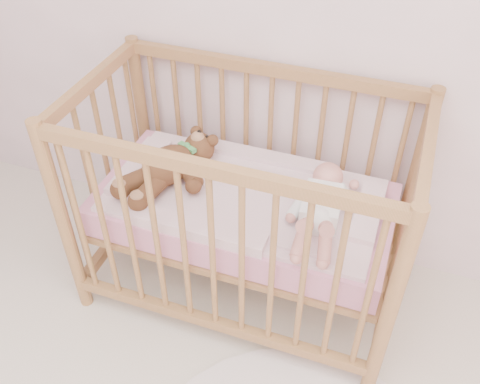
% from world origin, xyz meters
% --- Properties ---
extents(crib, '(1.36, 0.76, 1.00)m').
position_xyz_m(crib, '(-0.18, 1.60, 0.50)').
color(crib, '#AB7248').
rests_on(crib, floor).
extents(mattress, '(1.22, 0.62, 0.13)m').
position_xyz_m(mattress, '(-0.18, 1.60, 0.49)').
color(mattress, pink).
rests_on(mattress, crib).
extents(blanket, '(1.10, 0.58, 0.06)m').
position_xyz_m(blanket, '(-0.18, 1.60, 0.56)').
color(blanket, '#EEA4B4').
rests_on(blanket, mattress).
extents(baby, '(0.31, 0.58, 0.13)m').
position_xyz_m(baby, '(0.15, 1.58, 0.64)').
color(baby, white).
rests_on(baby, blanket).
extents(teddy_bear, '(0.55, 0.64, 0.15)m').
position_xyz_m(teddy_bear, '(-0.51, 1.58, 0.65)').
color(teddy_bear, brown).
rests_on(teddy_bear, blanket).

